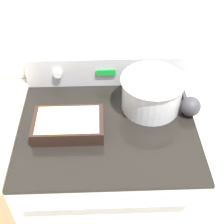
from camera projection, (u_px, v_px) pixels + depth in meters
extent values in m
cube|color=silver|center=(105.00, 21.00, 1.38)|extent=(8.00, 0.05, 2.50)
cube|color=#BCBCC1|center=(108.00, 188.00, 1.67)|extent=(0.76, 0.64, 0.93)
cube|color=black|center=(107.00, 126.00, 1.34)|extent=(0.76, 0.64, 0.02)
cylinder|color=silver|center=(110.00, 205.00, 1.14)|extent=(0.62, 0.02, 0.02)
cube|color=#BCBCC1|center=(106.00, 70.00, 1.50)|extent=(0.76, 0.05, 0.15)
cylinder|color=white|center=(58.00, 74.00, 1.46)|extent=(0.04, 0.02, 0.04)
cylinder|color=white|center=(154.00, 72.00, 1.47)|extent=(0.04, 0.02, 0.04)
cube|color=green|center=(106.00, 73.00, 1.47)|extent=(0.09, 0.01, 0.03)
cylinder|color=silver|center=(151.00, 93.00, 1.37)|extent=(0.26, 0.26, 0.16)
torus|color=silver|center=(153.00, 80.00, 1.32)|extent=(0.28, 0.28, 0.01)
cylinder|color=beige|center=(153.00, 82.00, 1.33)|extent=(0.24, 0.24, 0.02)
cube|color=black|center=(68.00, 125.00, 1.29)|extent=(0.29, 0.18, 0.06)
cube|color=#D1BC7A|center=(68.00, 122.00, 1.28)|extent=(0.26, 0.16, 0.03)
cylinder|color=#333338|center=(183.00, 92.00, 1.48)|extent=(0.01, 0.29, 0.01)
sphere|color=#333338|center=(190.00, 106.00, 1.35)|extent=(0.09, 0.09, 0.09)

